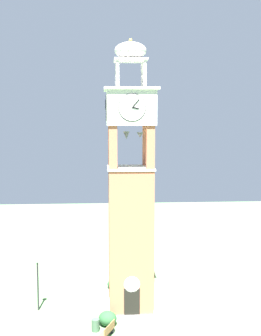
% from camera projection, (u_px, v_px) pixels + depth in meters
% --- Properties ---
extents(ground, '(80.00, 80.00, 0.00)m').
position_uv_depth(ground, '(130.00, 310.00, 32.16)').
color(ground, '#517547').
extents(clock_tower, '(3.67, 3.67, 19.27)m').
position_uv_depth(clock_tower, '(131.00, 204.00, 31.25)').
color(clock_tower, '#AD5B42').
rests_on(clock_tower, ground).
extents(park_bench, '(1.07, 1.64, 0.95)m').
position_uv_depth(park_bench, '(108.00, 331.00, 28.02)').
color(park_bench, brown).
rests_on(park_bench, ground).
extents(lamp_post, '(0.36, 0.36, 3.90)m').
position_uv_depth(lamp_post, '(38.00, 274.00, 31.85)').
color(lamp_post, black).
rests_on(lamp_post, ground).
extents(trash_bin, '(0.52, 0.52, 0.80)m').
position_uv_depth(trash_bin, '(96.00, 325.00, 29.00)').
color(trash_bin, '#38513D').
rests_on(trash_bin, ground).
extents(shrub_near_entry, '(1.23, 1.23, 0.97)m').
position_uv_depth(shrub_near_entry, '(108.00, 318.00, 29.76)').
color(shrub_near_entry, '#234C28').
rests_on(shrub_near_entry, ground).
extents(shrub_left_of_tower, '(1.08, 1.08, 0.70)m').
position_uv_depth(shrub_left_of_tower, '(114.00, 284.00, 36.23)').
color(shrub_left_of_tower, '#234C28').
rests_on(shrub_left_of_tower, ground).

